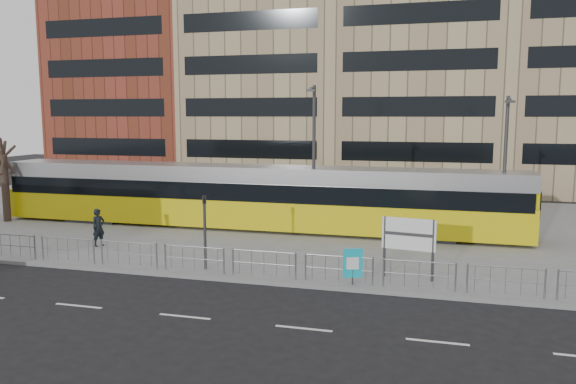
% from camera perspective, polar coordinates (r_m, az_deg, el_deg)
% --- Properties ---
extents(ground, '(120.00, 120.00, 0.00)m').
position_cam_1_polar(ground, '(21.97, -1.08, -9.50)').
color(ground, black).
rests_on(ground, ground).
extents(plaza, '(64.00, 24.00, 0.15)m').
position_cam_1_polar(plaza, '(33.31, 4.66, -3.39)').
color(plaza, slate).
rests_on(plaza, ground).
extents(kerb, '(64.00, 0.25, 0.17)m').
position_cam_1_polar(kerb, '(22.00, -1.05, -9.28)').
color(kerb, gray).
rests_on(kerb, ground).
extents(building_row, '(70.40, 18.40, 31.20)m').
position_cam_1_polar(building_row, '(54.95, 10.80, 14.36)').
color(building_row, maroon).
rests_on(building_row, ground).
extents(pedestrian_barrier, '(32.07, 0.07, 1.10)m').
position_cam_1_polar(pedestrian_barrier, '(21.73, 4.39, -7.03)').
color(pedestrian_barrier, gray).
rests_on(pedestrian_barrier, plaza).
extents(road_markings, '(62.00, 0.12, 0.01)m').
position_cam_1_polar(road_markings, '(18.08, -1.57, -13.38)').
color(road_markings, white).
rests_on(road_markings, ground).
extents(tram, '(30.12, 2.92, 3.55)m').
position_cam_1_polar(tram, '(31.93, -3.93, -0.49)').
color(tram, '#D6C30B').
rests_on(tram, plaza).
extents(station_sign, '(2.09, 0.40, 2.42)m').
position_cam_1_polar(station_sign, '(22.44, 12.16, -4.49)').
color(station_sign, '#2D2D30').
rests_on(station_sign, plaza).
extents(ad_panel, '(0.73, 0.30, 1.41)m').
position_cam_1_polar(ad_panel, '(21.50, 6.60, -7.26)').
color(ad_panel, '#2D2D30').
rests_on(ad_panel, plaza).
extents(pedestrian, '(0.66, 0.79, 1.85)m').
position_cam_1_polar(pedestrian, '(29.06, -18.69, -3.43)').
color(pedestrian, black).
rests_on(pedestrian, plaza).
extents(traffic_light_west, '(0.23, 0.25, 3.10)m').
position_cam_1_polar(traffic_light_west, '(23.51, -8.46, -3.09)').
color(traffic_light_west, '#2D2D30').
rests_on(traffic_light_west, plaza).
extents(lamp_post_west, '(0.45, 1.04, 7.94)m').
position_cam_1_polar(lamp_post_west, '(29.81, 2.62, 3.88)').
color(lamp_post_west, '#2D2D30').
rests_on(lamp_post_west, plaza).
extents(lamp_post_east, '(0.45, 1.04, 7.33)m').
position_cam_1_polar(lamp_post_east, '(29.87, 21.18, 2.76)').
color(lamp_post_east, '#2D2D30').
rests_on(lamp_post_east, plaza).
extents(bare_tree, '(3.80, 3.80, 6.92)m').
position_cam_1_polar(bare_tree, '(37.65, -27.07, 5.10)').
color(bare_tree, '#2D2119').
rests_on(bare_tree, plaza).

